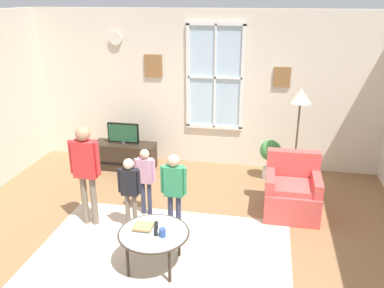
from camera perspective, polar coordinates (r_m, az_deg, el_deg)
The scene contains 17 objects.
ground_plane at distance 5.27m, azimuth -3.66°, elevation -14.44°, with size 6.83×6.21×0.02m, color olive.
back_wall at distance 7.31m, azimuth 1.72°, elevation 7.76°, with size 6.23×0.17×2.77m.
area_rug at distance 5.20m, azimuth -4.01°, elevation -14.76°, with size 3.11×1.98×0.01m, color #C6B29E.
tv_stand at distance 7.43m, azimuth -9.47°, elevation -1.66°, with size 1.11×0.42×0.48m.
television at distance 7.27m, azimuth -9.67°, elevation 1.54°, with size 0.57×0.08×0.38m.
armchair at distance 6.00m, azimuth 13.91°, elevation -6.65°, with size 0.76×0.74×0.87m.
coffee_table at distance 4.73m, azimuth -5.42°, elevation -12.56°, with size 0.82×0.82×0.46m.
book_stack at distance 4.78m, azimuth -6.91°, elevation -11.55°, with size 0.22×0.18×0.04m.
cup at distance 4.61m, azimuth -4.19°, elevation -12.35°, with size 0.07×0.07×0.10m, color #334C8C.
remote_near_books at distance 4.70m, azimuth -5.12°, elevation -12.23°, with size 0.04×0.14×0.02m, color black.
remote_near_cup at distance 4.82m, azimuth -5.06°, elevation -11.30°, with size 0.04×0.14×0.02m, color black.
person_pink_shirt at distance 5.70m, azimuth -6.59°, elevation -4.28°, with size 0.30×0.14×1.00m.
person_red_shirt at distance 5.51m, azimuth -14.76°, elevation -2.85°, with size 0.43×0.19×1.41m.
person_green_shirt at distance 5.17m, azimuth -2.56°, elevation -5.88°, with size 0.34×0.15×1.13m.
person_black_shirt at distance 5.36m, azimuth -8.77°, elevation -5.87°, with size 0.31×0.14×1.03m.
potted_plant_by_window at distance 6.97m, azimuth 10.96°, elevation -1.45°, with size 0.36×0.36×0.70m.
floor_lamp at distance 6.37m, azimuth 14.97°, elevation 5.18°, with size 0.32×0.32×1.67m.
Camera 1 is at (1.13, -4.17, 3.00)m, focal length 37.82 mm.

